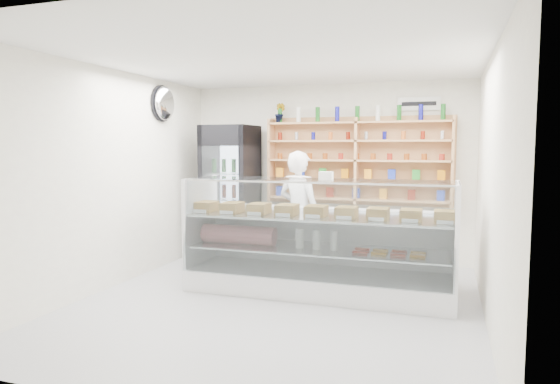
% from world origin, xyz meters
% --- Properties ---
extents(room, '(5.00, 5.00, 5.00)m').
position_xyz_m(room, '(0.00, 0.00, 1.40)').
color(room, '#9E9EA3').
rests_on(room, ground).
extents(display_counter, '(3.26, 0.97, 1.42)m').
position_xyz_m(display_counter, '(0.34, 0.56, 0.38)').
color(display_counter, white).
rests_on(display_counter, floor).
extents(shop_worker, '(0.73, 0.59, 1.75)m').
position_xyz_m(shop_worker, '(-0.16, 1.44, 0.88)').
color(shop_worker, white).
rests_on(shop_worker, floor).
extents(drinks_cooler, '(0.78, 0.76, 2.15)m').
position_xyz_m(drinks_cooler, '(-1.45, 1.94, 1.08)').
color(drinks_cooler, black).
rests_on(drinks_cooler, floor).
extents(wall_shelving, '(2.84, 0.28, 1.33)m').
position_xyz_m(wall_shelving, '(0.50, 2.34, 1.59)').
color(wall_shelving, tan).
rests_on(wall_shelving, back_wall).
extents(potted_plant, '(0.19, 0.17, 0.31)m').
position_xyz_m(potted_plant, '(-0.75, 2.34, 2.35)').
color(potted_plant, '#1E6626').
rests_on(potted_plant, wall_shelving).
extents(security_mirror, '(0.15, 0.50, 0.50)m').
position_xyz_m(security_mirror, '(-2.17, 1.20, 2.45)').
color(security_mirror, silver).
rests_on(security_mirror, left_wall).
extents(wall_sign, '(0.62, 0.03, 0.20)m').
position_xyz_m(wall_sign, '(1.40, 2.47, 2.45)').
color(wall_sign, white).
rests_on(wall_sign, back_wall).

